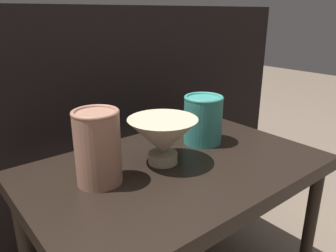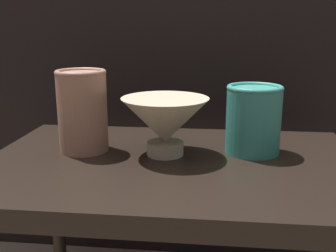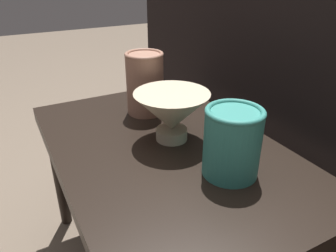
% 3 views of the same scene
% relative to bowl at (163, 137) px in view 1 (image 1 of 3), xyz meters
% --- Properties ---
extents(table, '(0.78, 0.50, 0.44)m').
position_rel_bowl_xyz_m(table, '(0.02, -0.03, -0.12)').
color(table, black).
rests_on(table, ground_plane).
extents(couch_backdrop, '(1.71, 0.50, 0.84)m').
position_rel_bowl_xyz_m(couch_backdrop, '(0.02, 0.57, -0.09)').
color(couch_backdrop, black).
rests_on(couch_backdrop, ground_plane).
extents(bowl, '(0.18, 0.18, 0.12)m').
position_rel_bowl_xyz_m(bowl, '(0.00, 0.00, 0.00)').
color(bowl, '#C1B293').
rests_on(bowl, table).
extents(vase_textured_left, '(0.11, 0.11, 0.18)m').
position_rel_bowl_xyz_m(vase_textured_left, '(-0.18, 0.01, 0.02)').
color(vase_textured_left, '#996B56').
rests_on(vase_textured_left, table).
extents(vase_colorful_right, '(0.12, 0.12, 0.15)m').
position_rel_bowl_xyz_m(vase_colorful_right, '(0.19, 0.04, 0.00)').
color(vase_colorful_right, teal).
rests_on(vase_colorful_right, table).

